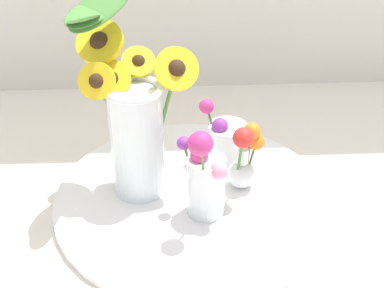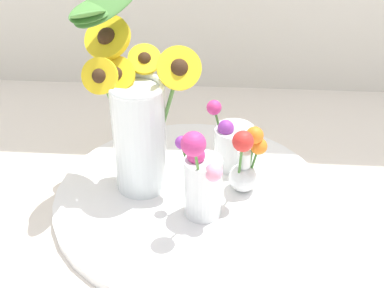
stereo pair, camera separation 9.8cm
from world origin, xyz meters
name	(u,v)px [view 2 (the right image)]	position (x,y,z in m)	size (l,w,h in m)	color
ground_plane	(186,215)	(0.00, 0.00, 0.00)	(6.00, 6.00, 0.00)	silver
serving_tray	(192,198)	(0.01, 0.04, 0.01)	(0.54, 0.54, 0.02)	white
mason_jar_sunflowers	(135,116)	(-0.10, 0.07, 0.17)	(0.25, 0.17, 0.40)	silver
vase_small_center	(202,180)	(0.03, -0.02, 0.10)	(0.09, 0.10, 0.20)	white
vase_bulb_right	(246,163)	(0.11, 0.06, 0.09)	(0.07, 0.09, 0.16)	white
vase_small_back	(232,143)	(0.08, 0.15, 0.07)	(0.10, 0.08, 0.14)	white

